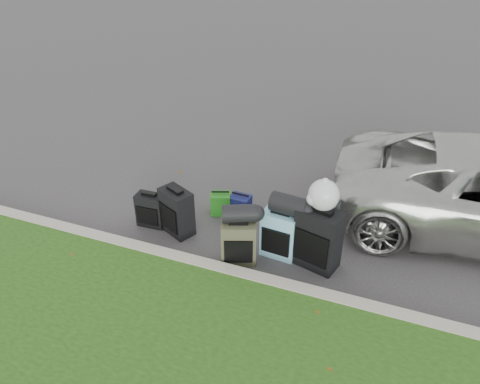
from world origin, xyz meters
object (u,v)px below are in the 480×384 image
(suitcase_large_black_left, at_px, (177,212))
(tote_navy, at_px, (240,205))
(suitcase_olive, at_px, (239,243))
(tote_green, at_px, (221,203))
(suitcase_large_black_right, at_px, (318,239))
(suitcase_teal, at_px, (280,234))
(suitcase_small_black, at_px, (151,210))

(suitcase_large_black_left, xyz_separation_m, tote_navy, (0.70, 0.75, -0.19))
(suitcase_large_black_left, xyz_separation_m, suitcase_olive, (1.08, -0.31, -0.04))
(suitcase_large_black_left, bearing_deg, tote_green, 85.61)
(suitcase_large_black_right, bearing_deg, suitcase_teal, -168.64)
(tote_navy, bearing_deg, suitcase_large_black_right, -25.94)
(suitcase_large_black_left, height_order, suitcase_teal, suitcase_large_black_left)
(suitcase_large_black_left, bearing_deg, suitcase_small_black, -156.90)
(suitcase_teal, bearing_deg, suitcase_large_black_right, 1.55)
(suitcase_large_black_right, bearing_deg, suitcase_small_black, -165.84)
(tote_green, distance_m, tote_navy, 0.31)
(suitcase_small_black, relative_size, suitcase_olive, 0.83)
(tote_navy, bearing_deg, tote_green, -164.90)
(suitcase_olive, height_order, suitcase_large_black_right, suitcase_large_black_right)
(suitcase_teal, height_order, tote_green, suitcase_teal)
(suitcase_large_black_left, bearing_deg, suitcase_large_black_right, 25.86)
(suitcase_small_black, bearing_deg, tote_navy, 29.67)
(suitcase_large_black_right, bearing_deg, suitcase_large_black_left, -165.35)
(suitcase_small_black, bearing_deg, tote_green, 35.32)
(suitcase_olive, bearing_deg, suitcase_large_black_left, 143.57)
(suitcase_large_black_right, xyz_separation_m, tote_green, (-1.68, 0.68, -0.26))
(suitcase_small_black, distance_m, suitcase_teal, 2.00)
(suitcase_small_black, distance_m, suitcase_large_black_left, 0.46)
(tote_green, bearing_deg, tote_navy, -7.70)
(suitcase_olive, bearing_deg, tote_green, 104.14)
(suitcase_olive, xyz_separation_m, suitcase_large_black_right, (0.99, 0.31, 0.11))
(suitcase_small_black, distance_m, tote_navy, 1.37)
(suitcase_large_black_left, height_order, tote_navy, suitcase_large_black_left)
(suitcase_small_black, relative_size, suitcase_large_black_right, 0.61)
(suitcase_large_black_left, xyz_separation_m, suitcase_teal, (1.55, 0.04, -0.01))
(suitcase_large_black_left, xyz_separation_m, suitcase_large_black_right, (2.08, 0.01, 0.08))
(suitcase_olive, relative_size, tote_green, 1.82)
(tote_green, xyz_separation_m, tote_navy, (0.31, 0.07, -0.01))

